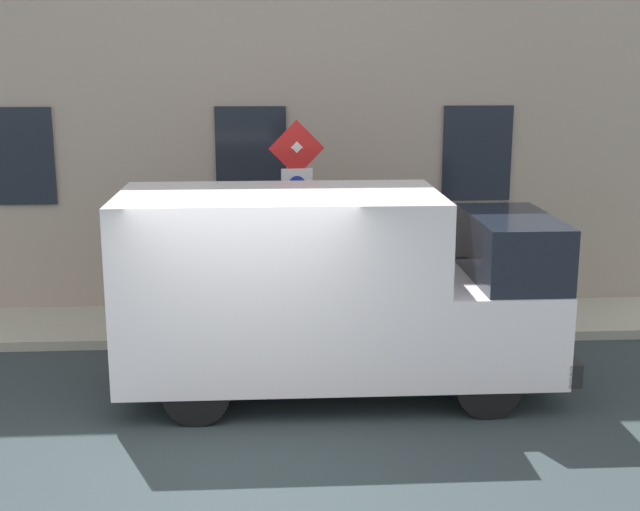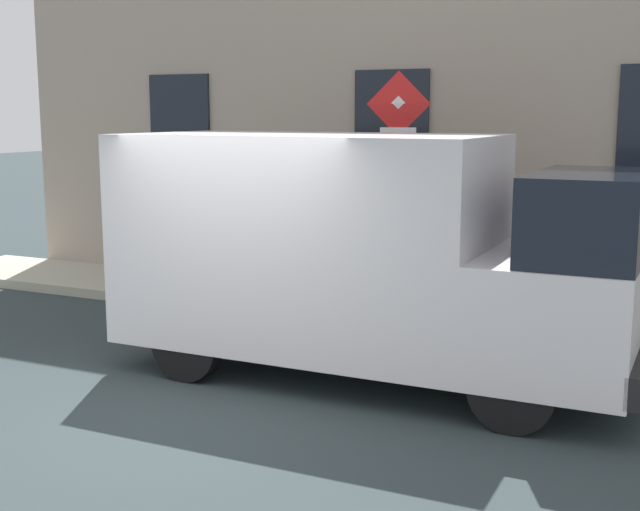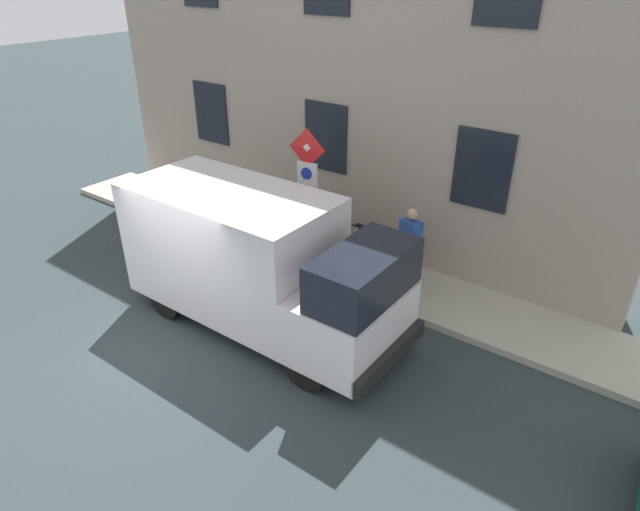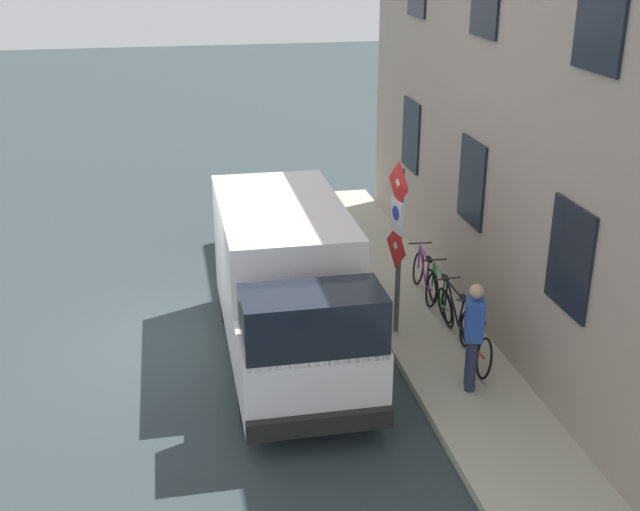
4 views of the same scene
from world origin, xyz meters
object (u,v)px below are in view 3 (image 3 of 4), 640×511
object	(u,v)px
sign_post_stacked	(308,187)
bicycle_black	(349,242)
bicycle_purple	(288,222)
pedestrian	(410,246)
bicycle_green	(318,232)
bicycle_red	(384,253)
delivery_van	(257,260)

from	to	relation	value
sign_post_stacked	bicycle_black	distance (m)	1.85
sign_post_stacked	bicycle_purple	world-z (taller)	sign_post_stacked
bicycle_black	pedestrian	world-z (taller)	pedestrian
sign_post_stacked	bicycle_green	xyz separation A→B (m)	(1.00, 0.50, -1.52)
bicycle_purple	pedestrian	xyz separation A→B (m)	(-0.37, -3.38, 0.56)
sign_post_stacked	pedestrian	world-z (taller)	sign_post_stacked
bicycle_black	bicycle_purple	size ratio (longest dim) A/B	1.00
bicycle_black	bicycle_purple	bearing A→B (deg)	-2.21
bicycle_red	bicycle_green	size ratio (longest dim) A/B	1.00
delivery_van	pedestrian	bearing A→B (deg)	56.40
sign_post_stacked	bicycle_green	size ratio (longest dim) A/B	1.72
bicycle_purple	bicycle_black	bearing A→B (deg)	-175.75
bicycle_black	pedestrian	size ratio (longest dim) A/B	1.00
bicycle_red	bicycle_purple	world-z (taller)	same
bicycle_purple	bicycle_green	bearing A→B (deg)	-175.73
sign_post_stacked	delivery_van	world-z (taller)	sign_post_stacked
bicycle_red	bicycle_purple	distance (m)	2.61
bicycle_red	bicycle_green	world-z (taller)	same
sign_post_stacked	bicycle_green	bearing A→B (deg)	26.37
sign_post_stacked	bicycle_purple	size ratio (longest dim) A/B	1.72
bicycle_black	delivery_van	bearing A→B (deg)	86.96
bicycle_red	bicycle_green	bearing A→B (deg)	6.32
delivery_van	bicycle_purple	size ratio (longest dim) A/B	3.11
sign_post_stacked	bicycle_red	bearing A→B (deg)	-51.15
bicycle_red	bicycle_black	world-z (taller)	same
delivery_van	bicycle_black	bearing A→B (deg)	89.18
delivery_van	pedestrian	distance (m)	3.05
bicycle_black	sign_post_stacked	bearing A→B (deg)	67.34
pedestrian	bicycle_purple	bearing A→B (deg)	100.85
pedestrian	sign_post_stacked	bearing A→B (deg)	124.46
bicycle_black	bicycle_red	bearing A→B (deg)	177.88
sign_post_stacked	pedestrian	distance (m)	2.32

